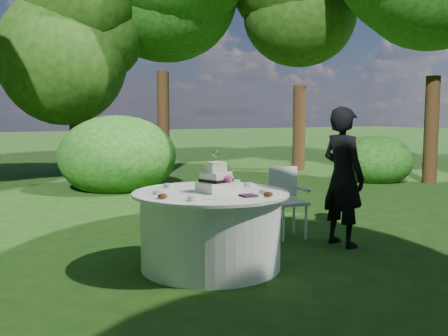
{
  "coord_description": "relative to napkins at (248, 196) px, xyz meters",
  "views": [
    {
      "loc": [
        -2.24,
        -4.65,
        1.56
      ],
      "look_at": [
        0.15,
        0.0,
        1.0
      ],
      "focal_mm": 42.0,
      "sensor_mm": 36.0,
      "label": 1
    }
  ],
  "objects": [
    {
      "name": "chair",
      "position": [
        1.24,
        1.19,
        -0.26
      ],
      "size": [
        0.44,
        0.43,
        0.87
      ],
      "color": "white",
      "rests_on": "ground"
    },
    {
      "name": "guest",
      "position": [
        1.57,
        0.52,
        0.03
      ],
      "size": [
        0.45,
        0.63,
        1.62
      ],
      "primitive_type": "imported",
      "rotation": [
        0.0,
        0.0,
        1.67
      ],
      "color": "black",
      "rests_on": "ground"
    },
    {
      "name": "petal_cups",
      "position": [
        -0.3,
        0.08,
        0.02
      ],
      "size": [
        1.0,
        0.45,
        0.05
      ],
      "color": "#562D16",
      "rests_on": "table"
    },
    {
      "name": "ground",
      "position": [
        -0.18,
        0.44,
        -0.78
      ],
      "size": [
        80.0,
        80.0,
        0.0
      ],
      "primitive_type": "plane",
      "color": "#15390F",
      "rests_on": "ground"
    },
    {
      "name": "napkins",
      "position": [
        0.0,
        0.0,
        0.0
      ],
      "size": [
        0.14,
        0.14,
        0.02
      ],
      "primitive_type": "cube",
      "color": "#421C38",
      "rests_on": "table"
    },
    {
      "name": "cake",
      "position": [
        -0.14,
        0.4,
        0.1
      ],
      "size": [
        0.34,
        0.34,
        0.42
      ],
      "color": "white",
      "rests_on": "table"
    },
    {
      "name": "votives",
      "position": [
        -0.14,
        0.49,
        0.01
      ],
      "size": [
        1.15,
        0.97,
        0.04
      ],
      "color": "white",
      "rests_on": "table"
    },
    {
      "name": "table",
      "position": [
        -0.18,
        0.44,
        -0.39
      ],
      "size": [
        1.56,
        1.56,
        0.77
      ],
      "color": "white",
      "rests_on": "ground"
    },
    {
      "name": "feather_plume",
      "position": [
        -0.36,
        0.04,
        -0.0
      ],
      "size": [
        0.48,
        0.07,
        0.01
      ],
      "primitive_type": "ellipsoid",
      "color": "white",
      "rests_on": "table"
    }
  ]
}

